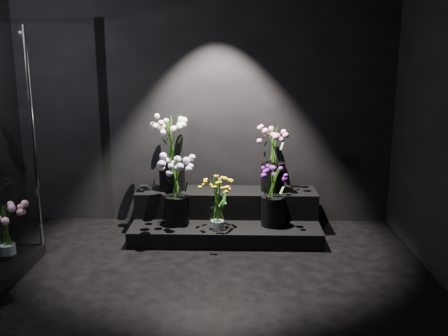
{
  "coord_description": "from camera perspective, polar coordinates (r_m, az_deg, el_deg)",
  "views": [
    {
      "loc": [
        0.36,
        -3.29,
        1.82
      ],
      "look_at": [
        0.23,
        1.2,
        0.78
      ],
      "focal_mm": 40.0,
      "sensor_mm": 36.0,
      "label": 1
    }
  ],
  "objects": [
    {
      "name": "wall_back",
      "position": [
        5.32,
        -2.26,
        8.51
      ],
      "size": [
        4.0,
        0.0,
        4.0
      ],
      "primitive_type": "plane",
      "rotation": [
        1.57,
        0.0,
        0.0
      ],
      "color": "black",
      "rests_on": "floor"
    },
    {
      "name": "bouquet_purple",
      "position": [
        4.88,
        5.67,
        -2.81
      ],
      "size": [
        0.41,
        0.41,
        0.59
      ],
      "rotation": [
        0.0,
        0.0,
        0.33
      ],
      "color": "black",
      "rests_on": "display_riser"
    },
    {
      "name": "bouquet_orange_bells",
      "position": [
        4.81,
        -0.77,
        -3.94
      ],
      "size": [
        0.33,
        0.33,
        0.51
      ],
      "rotation": [
        0.0,
        0.0,
        0.37
      ],
      "color": "white",
      "rests_on": "display_riser"
    },
    {
      "name": "bouquet_pink_roses",
      "position": [
        5.14,
        5.65,
        1.41
      ],
      "size": [
        0.4,
        0.4,
        0.67
      ],
      "rotation": [
        0.0,
        0.0,
        0.22
      ],
      "color": "black",
      "rests_on": "display_riser"
    },
    {
      "name": "wall_front",
      "position": [
        1.4,
        -13.4,
        -4.75
      ],
      "size": [
        4.0,
        0.0,
        4.0
      ],
      "primitive_type": "plane",
      "rotation": [
        -1.57,
        0.0,
        0.0
      ],
      "color": "black",
      "rests_on": "floor"
    },
    {
      "name": "display_riser",
      "position": [
        5.18,
        0.25,
        -5.48
      ],
      "size": [
        1.88,
        0.83,
        0.42
      ],
      "color": "black",
      "rests_on": "floor"
    },
    {
      "name": "bouquet_case_base_pink",
      "position": [
        4.75,
        -23.7,
        -6.28
      ],
      "size": [
        0.43,
        0.43,
        0.45
      ],
      "rotation": [
        0.0,
        0.0,
        0.3
      ],
      "color": "white",
      "rests_on": "display_case"
    },
    {
      "name": "bouquet_cream_roses",
      "position": [
        5.17,
        -6.03,
        2.26
      ],
      "size": [
        0.47,
        0.47,
        0.78
      ],
      "rotation": [
        0.0,
        0.0,
        -0.22
      ],
      "color": "black",
      "rests_on": "display_riser"
    },
    {
      "name": "bouquet_lilac",
      "position": [
        4.9,
        -5.44,
        -1.94
      ],
      "size": [
        0.51,
        0.51,
        0.69
      ],
      "rotation": [
        0.0,
        0.0,
        0.42
      ],
      "color": "black",
      "rests_on": "display_riser"
    },
    {
      "name": "floor",
      "position": [
        3.77,
        -4.19,
        -15.82
      ],
      "size": [
        4.0,
        4.0,
        0.0
      ],
      "primitive_type": "plane",
      "color": "black",
      "rests_on": "ground"
    }
  ]
}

